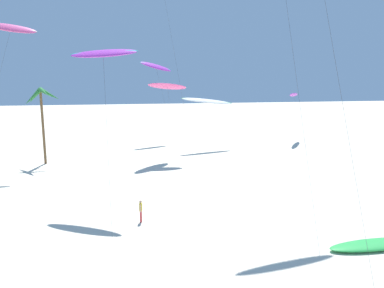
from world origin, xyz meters
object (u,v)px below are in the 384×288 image
at_px(palm_tree_4, 42,100).
at_px(flying_kite_3, 167,86).
at_px(flying_kite_8, 103,53).
at_px(flying_kite_10, 294,95).
at_px(flying_kite_9, 207,101).
at_px(flying_kite_6, 156,67).
at_px(person_foreground_walker, 141,210).
at_px(grounded_kite_2, 376,244).
at_px(flying_kite_2, 11,28).

distance_m(palm_tree_4, flying_kite_3, 15.14).
bearing_deg(flying_kite_8, flying_kite_10, 41.06).
height_order(flying_kite_3, flying_kite_10, flying_kite_3).
bearing_deg(flying_kite_9, flying_kite_3, -134.40).
distance_m(palm_tree_4, flying_kite_8, 18.46).
bearing_deg(flying_kite_9, flying_kite_6, 131.15).
relative_size(flying_kite_6, person_foreground_walker, 8.05).
distance_m(palm_tree_4, flying_kite_10, 38.28).
bearing_deg(flying_kite_6, flying_kite_9, -48.85).
bearing_deg(palm_tree_4, person_foreground_walker, -63.24).
xyz_separation_m(grounded_kite_2, person_foreground_walker, (-14.22, 6.90, 0.72)).
relative_size(palm_tree_4, flying_kite_2, 0.56).
height_order(flying_kite_9, flying_kite_10, flying_kite_10).
xyz_separation_m(flying_kite_8, flying_kite_10, (29.02, 25.28, -4.63)).
bearing_deg(grounded_kite_2, person_foreground_walker, 154.11).
relative_size(palm_tree_4, grounded_kite_2, 1.46).
relative_size(flying_kite_8, person_foreground_walker, 7.75).
height_order(flying_kite_8, flying_kite_9, flying_kite_8).
height_order(flying_kite_2, flying_kite_9, flying_kite_2).
xyz_separation_m(flying_kite_8, person_foreground_walker, (2.43, -4.94, -11.46)).
xyz_separation_m(flying_kite_2, flying_kite_6, (17.21, 15.75, -3.54)).
bearing_deg(flying_kite_2, flying_kite_8, -52.91).
relative_size(flying_kite_8, grounded_kite_2, 2.01).
bearing_deg(flying_kite_8, flying_kite_3, 64.97).
distance_m(flying_kite_8, person_foreground_walker, 12.71).
relative_size(flying_kite_6, grounded_kite_2, 2.09).
distance_m(flying_kite_10, person_foreground_walker, 40.83).
xyz_separation_m(flying_kite_3, flying_kite_9, (6.75, 6.89, -2.32)).
bearing_deg(flying_kite_9, flying_kite_8, -122.20).
distance_m(palm_tree_4, grounded_kite_2, 38.00).
bearing_deg(flying_kite_10, flying_kite_2, -163.50).
bearing_deg(flying_kite_8, flying_kite_6, 76.77).
distance_m(flying_kite_6, flying_kite_9, 11.46).
bearing_deg(flying_kite_8, palm_tree_4, 116.94).
height_order(flying_kite_6, flying_kite_10, flying_kite_6).
relative_size(flying_kite_3, grounded_kite_2, 1.58).
bearing_deg(flying_kite_6, flying_kite_10, -10.51).
height_order(palm_tree_4, flying_kite_10, palm_tree_4).
bearing_deg(flying_kite_3, flying_kite_9, 45.60).
bearing_deg(flying_kite_8, person_foreground_walker, -63.83).
height_order(flying_kite_9, person_foreground_walker, flying_kite_9).
xyz_separation_m(palm_tree_4, flying_kite_9, (21.76, 5.72, -0.70)).
bearing_deg(flying_kite_9, person_foreground_walker, -112.86).
bearing_deg(flying_kite_6, flying_kite_8, -103.23).
xyz_separation_m(flying_kite_3, flying_kite_6, (0.01, 14.60, 2.82)).
bearing_deg(flying_kite_3, flying_kite_8, -115.03).
relative_size(flying_kite_2, person_foreground_walker, 10.03).
xyz_separation_m(palm_tree_4, flying_kite_2, (-2.20, -2.32, 7.98)).
xyz_separation_m(flying_kite_3, grounded_kite_2, (9.75, -26.62, -9.24)).
relative_size(palm_tree_4, flying_kite_8, 0.72).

